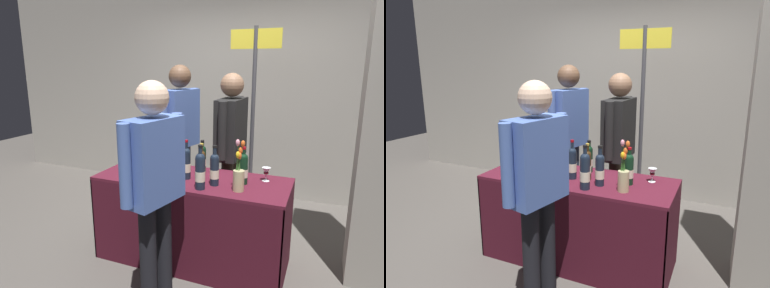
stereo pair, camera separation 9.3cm
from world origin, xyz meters
TOP-DOWN VIEW (x-y plane):
  - ground_plane at (0.00, 0.00)m, footprint 12.00×12.00m
  - back_partition at (0.00, 1.87)m, footprint 7.70×0.12m
  - tasting_table at (0.00, 0.00)m, footprint 1.66×0.65m
  - featured_wine_bottle at (0.09, -0.01)m, footprint 0.07×0.07m
  - display_bottle_0 at (0.44, 0.02)m, footprint 0.08×0.08m
  - display_bottle_1 at (-0.04, -0.04)m, footprint 0.07×0.07m
  - display_bottle_2 at (-0.56, 0.06)m, footprint 0.08×0.08m
  - display_bottle_3 at (-0.64, 0.20)m, footprint 0.08×0.08m
  - display_bottle_4 at (0.16, -0.22)m, footprint 0.08×0.08m
  - display_bottle_5 at (0.24, -0.10)m, footprint 0.07×0.07m
  - display_bottle_6 at (0.02, 0.19)m, footprint 0.07×0.07m
  - display_bottle_7 at (-0.19, -0.11)m, footprint 0.08×0.08m
  - display_bottle_8 at (-0.34, 0.05)m, footprint 0.07×0.07m
  - wine_glass_near_vendor at (0.61, 0.16)m, footprint 0.07×0.07m
  - flower_vase at (0.45, -0.15)m, footprint 0.09×0.09m
  - vendor_presenter at (0.17, 0.61)m, footprint 0.23×0.64m
  - vendor_assistant at (-0.43, 0.71)m, footprint 0.31×0.59m
  - taster_foreground_right at (-0.01, -0.65)m, footprint 0.30×0.59m
  - booth_signpost at (0.29, 1.02)m, footprint 0.53×0.04m

SIDE VIEW (x-z plane):
  - ground_plane at x=0.00m, z-range 0.00..0.00m
  - tasting_table at x=0.00m, z-range 0.14..0.92m
  - wine_glass_near_vendor at x=0.61m, z-range 0.81..0.93m
  - display_bottle_6 at x=0.02m, z-range 0.76..1.06m
  - flower_vase at x=0.45m, z-range 0.71..1.11m
  - featured_wine_bottle at x=0.09m, z-range 0.76..1.07m
  - display_bottle_3 at x=-0.64m, z-range 0.76..1.07m
  - display_bottle_0 at x=0.44m, z-range 0.76..1.07m
  - display_bottle_2 at x=-0.56m, z-range 0.76..1.07m
  - display_bottle_8 at x=-0.34m, z-range 0.76..1.08m
  - display_bottle_7 at x=-0.19m, z-range 0.76..1.08m
  - display_bottle_5 at x=0.24m, z-range 0.75..1.09m
  - display_bottle_1 at x=-0.04m, z-range 0.75..1.09m
  - display_bottle_4 at x=0.16m, z-range 0.75..1.11m
  - taster_foreground_right at x=-0.01m, z-range 0.17..1.81m
  - vendor_presenter at x=0.17m, z-range 0.18..1.84m
  - vendor_assistant at x=-0.43m, z-range 0.19..1.92m
  - booth_signpost at x=0.29m, z-range 0.27..2.39m
  - back_partition at x=0.00m, z-range 0.00..2.99m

